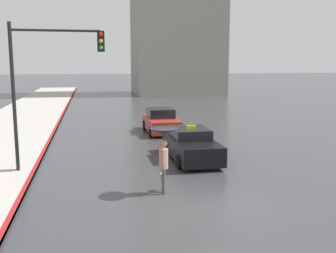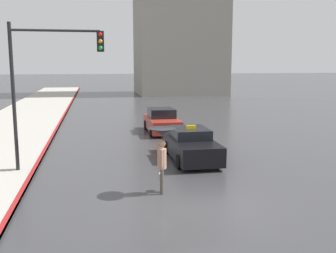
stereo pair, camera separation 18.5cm
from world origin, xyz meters
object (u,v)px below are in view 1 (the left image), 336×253
object	(u,v)px
sedan_red	(161,122)
traffic_light	(50,70)
pedestrian_with_umbrella	(163,143)
taxi	(191,145)

from	to	relation	value
sedan_red	traffic_light	bearing A→B (deg)	54.34
sedan_red	pedestrian_with_umbrella	distance (m)	11.90
taxi	sedan_red	bearing A→B (deg)	-89.39
sedan_red	pedestrian_with_umbrella	xyz separation A→B (m)	(-2.02, -11.68, 1.05)
taxi	pedestrian_with_umbrella	bearing A→B (deg)	64.55
sedan_red	pedestrian_with_umbrella	size ratio (longest dim) A/B	1.94
taxi	pedestrian_with_umbrella	world-z (taller)	pedestrian_with_umbrella
taxi	sedan_red	world-z (taller)	taxi
pedestrian_with_umbrella	traffic_light	size ratio (longest dim) A/B	0.38
pedestrian_with_umbrella	sedan_red	bearing A→B (deg)	1.29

